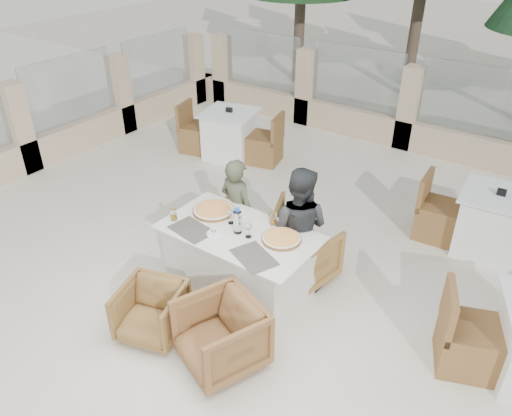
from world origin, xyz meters
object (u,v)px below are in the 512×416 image
Objects in this scene: armchair_near_right at (220,335)px; diner_left at (237,210)px; pizza_left at (213,210)px; olive_dish at (214,232)px; wine_glass_near at (248,229)px; beer_glass_right at (273,218)px; beer_glass_left at (174,214)px; dining_table at (239,262)px; armchair_far_left at (252,223)px; pizza_right at (281,238)px; diner_right at (298,228)px; wine_glass_centre at (231,216)px; water_bottle at (237,220)px; bg_table_b at (493,223)px; bg_table_a at (230,134)px; armchair_far_right at (300,254)px; armchair_near_left at (151,311)px.

diner_left reaches higher than armchair_near_right.
pizza_left reaches higher than olive_dish.
wine_glass_near is 1.67× the size of olive_dish.
beer_glass_left is at bearing -149.33° from beer_glass_right.
beer_glass_left is (-0.69, -0.22, 0.45)m from dining_table.
armchair_far_left is at bearing -83.40° from diner_left.
beer_glass_left is (-1.12, -0.34, 0.04)m from pizza_right.
diner_right reaches higher than armchair_far_left.
wine_glass_centre is 0.60m from beer_glass_left.
wine_glass_near is at bearing -2.04° from water_bottle.
water_bottle is at bearing 139.43° from armchair_near_right.
dining_table and bg_table_b have the same top height.
armchair_far_left is at bearing 117.17° from dining_table.
bg_table_a is (-2.34, 2.68, -0.48)m from wine_glass_near.
pizza_right is at bearing -1.65° from pizza_left.
armchair_far_left is 0.99× the size of armchair_near_right.
olive_dish is at bearing 62.72° from armchair_far_right.
pizza_left reaches higher than pizza_right.
olive_dish is at bearing -49.88° from pizza_left.
armchair_far_left is at bearing -151.52° from bg_table_b.
armchair_far_right reaches higher than armchair_far_left.
diner_right reaches higher than beer_glass_left.
beer_glass_right reaches higher than olive_dish.
bg_table_a is (-2.20, 2.66, 0.00)m from dining_table.
bg_table_b reaches higher than armchair_far_left.
water_bottle is (0.00, -0.02, 0.53)m from dining_table.
armchair_far_right is 1.71m from armchair_near_left.
beer_glass_left is 0.08× the size of bg_table_a.
pizza_right is at bearing 17.54° from water_bottle.
bg_table_a is at bearing 125.52° from olive_dish.
wine_glass_near is at bearing 26.71° from olive_dish.
beer_glass_left is at bearing 73.90° from diner_left.
water_bottle is 0.21× the size of diner_right.
bg_table_a and bg_table_b have the same top height.
beer_glass_left reaches higher than dining_table.
wine_glass_centre is at bearing 86.56° from armchair_far_left.
dining_table reaches higher than armchair_far_right.
bg_table_b is at bearing -120.97° from armchair_far_right.
diner_right is 0.85× the size of bg_table_a.
armchair_near_right is (0.05, -1.45, -0.00)m from armchair_far_right.
pizza_right is at bearing 119.38° from armchair_far_left.
pizza_right is 2.73m from bg_table_b.
diner_right is (0.71, 1.49, 0.42)m from armchair_near_left.
diner_right is (0.40, 0.52, -0.22)m from water_bottle.
dining_table is 8.70× the size of wine_glass_centre.
wine_glass_near is 0.36m from olive_dish.
armchair_far_right is 0.86m from diner_left.
dining_table is 2.25× the size of armchair_far_right.
armchair_far_right is (0.20, 0.25, -0.52)m from beer_glass_right.
beer_glass_left is 1.21× the size of olive_dish.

